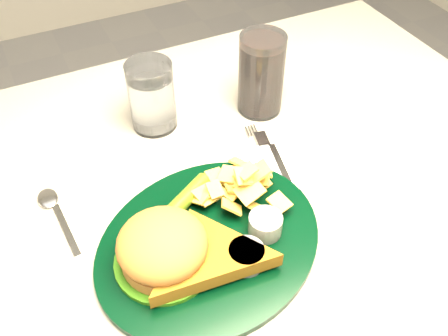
# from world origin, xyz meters

# --- Properties ---
(table) EXTENTS (1.20, 0.80, 0.75)m
(table) POSITION_xyz_m (0.00, 0.00, 0.38)
(table) COLOR gray
(table) RESTS_ON ground
(dinner_plate) EXTENTS (0.41, 0.38, 0.08)m
(dinner_plate) POSITION_xyz_m (-0.04, -0.11, 0.79)
(dinner_plate) COLOR black
(dinner_plate) RESTS_ON table
(water_glass) EXTENTS (0.10, 0.10, 0.12)m
(water_glass) POSITION_xyz_m (-0.02, 0.17, 0.81)
(water_glass) COLOR white
(water_glass) RESTS_ON table
(cola_glass) EXTENTS (0.11, 0.11, 0.15)m
(cola_glass) POSITION_xyz_m (0.17, 0.13, 0.82)
(cola_glass) COLOR black
(cola_glass) RESTS_ON table
(fork_napkin) EXTENTS (0.15, 0.18, 0.01)m
(fork_napkin) POSITION_xyz_m (0.12, -0.02, 0.76)
(fork_napkin) COLOR white
(fork_napkin) RESTS_ON table
(spoon) EXTENTS (0.05, 0.15, 0.01)m
(spoon) POSITION_xyz_m (-0.22, 0.00, 0.75)
(spoon) COLOR white
(spoon) RESTS_ON table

